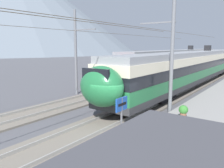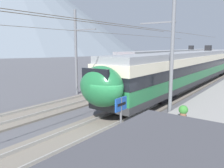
# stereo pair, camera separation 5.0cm
# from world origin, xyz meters

# --- Properties ---
(ground_plane) EXTENTS (400.00, 400.00, 0.00)m
(ground_plane) POSITION_xyz_m (0.00, 0.00, 0.00)
(ground_plane) COLOR #4C4C51
(platform_slab) EXTENTS (120.00, 7.04, 0.34)m
(platform_slab) POSITION_xyz_m (0.00, -4.67, 0.17)
(platform_slab) COLOR gray
(platform_slab) RESTS_ON ground
(track_near) EXTENTS (120.00, 3.00, 0.28)m
(track_near) POSITION_xyz_m (0.00, 1.23, 0.07)
(track_near) COLOR #6B6359
(track_near) RESTS_ON ground
(track_far) EXTENTS (120.00, 3.00, 0.28)m
(track_far) POSITION_xyz_m (0.00, 6.37, 0.07)
(track_far) COLOR #6B6359
(track_far) RESTS_ON ground
(train_near_platform) EXTENTS (35.14, 2.94, 4.27)m
(train_near_platform) POSITION_xyz_m (16.72, 1.23, 2.23)
(train_near_platform) COLOR #2D2D30
(train_near_platform) RESTS_ON track_near
(train_far_track) EXTENTS (35.41, 2.94, 4.27)m
(train_far_track) POSITION_xyz_m (26.14, 6.37, 2.23)
(train_far_track) COLOR #2D2D30
(train_far_track) RESTS_ON track_far
(catenary_mast_mid) EXTENTS (42.64, 2.45, 7.88)m
(catenary_mast_mid) POSITION_xyz_m (4.41, -0.76, 4.12)
(catenary_mast_mid) COLOR slate
(catenary_mast_mid) RESTS_ON ground
(catenary_mast_far_side) EXTENTS (42.64, 2.55, 7.65)m
(catenary_mast_far_side) POSITION_xyz_m (5.43, 8.45, 4.02)
(catenary_mast_far_side) COLOR slate
(catenary_mast_far_side) RESTS_ON ground
(platform_sign) EXTENTS (0.70, 0.08, 2.22)m
(platform_sign) POSITION_xyz_m (-2.68, -1.81, 1.96)
(platform_sign) COLOR #59595B
(platform_sign) RESTS_ON platform_slab
(handbag_near_sign) EXTENTS (0.32, 0.18, 0.44)m
(handbag_near_sign) POSITION_xyz_m (-2.26, -2.13, 0.50)
(handbag_near_sign) COLOR black
(handbag_near_sign) RESTS_ON platform_slab
(potted_plant_platform_edge) EXTENTS (0.53, 0.53, 0.77)m
(potted_plant_platform_edge) POSITION_xyz_m (3.04, -2.27, 0.78)
(potted_plant_platform_edge) COLOR brown
(potted_plant_platform_edge) RESTS_ON platform_slab
(mountain_right_ridge) EXTENTS (177.98, 177.98, 67.31)m
(mountain_right_ridge) POSITION_xyz_m (81.43, 149.19, 33.65)
(mountain_right_ridge) COLOR slate
(mountain_right_ridge) RESTS_ON ground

